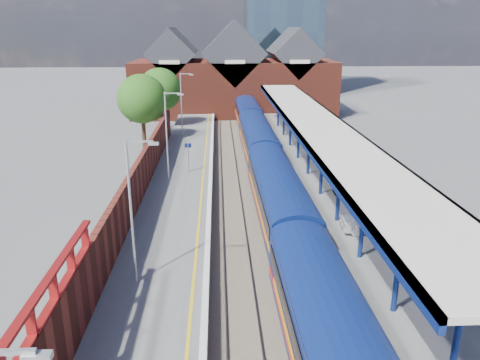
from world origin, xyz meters
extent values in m
plane|color=#5B5B5E|center=(0.00, 30.00, 0.00)|extent=(240.00, 240.00, 0.00)
cube|color=#473D33|center=(0.00, 20.00, 0.03)|extent=(6.00, 76.00, 0.06)
cube|color=slate|center=(-2.22, 20.00, 0.12)|extent=(0.07, 76.00, 0.14)
cube|color=slate|center=(-0.78, 20.00, 0.12)|extent=(0.07, 76.00, 0.14)
cube|color=slate|center=(0.78, 20.00, 0.12)|extent=(0.07, 76.00, 0.14)
cube|color=slate|center=(2.22, 20.00, 0.12)|extent=(0.07, 76.00, 0.14)
cube|color=#565659|center=(-5.50, 20.00, 0.50)|extent=(5.00, 76.00, 1.00)
cube|color=#565659|center=(6.00, 20.00, 0.50)|extent=(6.00, 76.00, 1.00)
cube|color=silver|center=(-3.15, 20.00, 1.02)|extent=(0.30, 76.00, 0.05)
cube|color=silver|center=(3.15, 20.00, 1.02)|extent=(0.30, 76.00, 0.05)
cube|color=yellow|center=(-3.75, 20.00, 1.01)|extent=(0.14, 76.00, 0.01)
cube|color=navy|center=(1.50, -1.16, 3.15)|extent=(2.95, 16.03, 0.60)
cube|color=navy|center=(1.50, 15.44, 1.90)|extent=(2.95, 16.03, 2.50)
cube|color=navy|center=(1.50, 15.44, 3.15)|extent=(2.95, 16.03, 0.60)
cube|color=navy|center=(1.50, 32.04, 1.90)|extent=(2.95, 16.03, 2.50)
cube|color=navy|center=(1.50, 32.04, 3.15)|extent=(2.95, 16.03, 0.60)
cube|color=navy|center=(1.50, 48.64, 1.90)|extent=(2.95, 16.03, 2.50)
cube|color=navy|center=(1.50, 48.64, 3.15)|extent=(2.95, 16.03, 0.60)
cube|color=black|center=(0.08, 23.74, 2.35)|extent=(0.04, 60.54, 0.70)
cube|color=orange|center=(0.07, 23.74, 1.55)|extent=(0.03, 55.27, 0.30)
cube|color=red|center=(0.06, 23.74, 1.30)|extent=(0.03, 55.27, 0.30)
cube|color=black|center=(1.50, 54.24, 0.30)|extent=(2.00, 2.40, 0.60)
cylinder|color=navy|center=(5.00, -2.00, 3.10)|extent=(0.24, 0.24, 4.20)
cylinder|color=navy|center=(5.00, 3.00, 3.10)|extent=(0.24, 0.24, 4.20)
cylinder|color=navy|center=(5.00, 8.00, 3.10)|extent=(0.24, 0.24, 4.20)
cylinder|color=navy|center=(5.00, 13.00, 3.10)|extent=(0.24, 0.24, 4.20)
cylinder|color=navy|center=(5.00, 18.00, 3.10)|extent=(0.24, 0.24, 4.20)
cylinder|color=navy|center=(5.00, 23.00, 3.10)|extent=(0.24, 0.24, 4.20)
cylinder|color=navy|center=(5.00, 28.00, 3.10)|extent=(0.24, 0.24, 4.20)
cylinder|color=navy|center=(5.00, 33.00, 3.10)|extent=(0.24, 0.24, 4.20)
cylinder|color=navy|center=(5.00, 38.00, 3.10)|extent=(0.24, 0.24, 4.20)
cylinder|color=navy|center=(5.00, 43.00, 3.10)|extent=(0.24, 0.24, 4.20)
cube|color=beige|center=(5.50, 22.00, 5.35)|extent=(4.50, 52.00, 0.25)
cube|color=navy|center=(3.35, 22.00, 5.20)|extent=(0.20, 52.00, 0.55)
cube|color=navy|center=(7.65, 22.00, 5.20)|extent=(0.20, 52.00, 0.55)
cube|color=#A5A8AA|center=(-5.30, -8.00, 7.80)|extent=(0.45, 0.18, 0.12)
cylinder|color=#A5A8AA|center=(-6.50, 6.00, 4.50)|extent=(0.12, 0.12, 7.00)
cube|color=#A5A8AA|center=(-5.90, 6.00, 7.90)|extent=(1.20, 0.08, 0.08)
cube|color=#A5A8AA|center=(-5.30, 6.00, 7.80)|extent=(0.45, 0.18, 0.12)
cylinder|color=#A5A8AA|center=(-6.50, 22.00, 4.50)|extent=(0.12, 0.12, 7.00)
cube|color=#A5A8AA|center=(-5.90, 22.00, 7.90)|extent=(1.20, 0.08, 0.08)
cube|color=#A5A8AA|center=(-5.30, 22.00, 7.80)|extent=(0.45, 0.18, 0.12)
cylinder|color=#A5A8AA|center=(-6.50, 38.00, 4.50)|extent=(0.12, 0.12, 7.00)
cube|color=#A5A8AA|center=(-5.90, 38.00, 7.90)|extent=(1.20, 0.08, 0.08)
cube|color=#A5A8AA|center=(-5.30, 38.00, 7.80)|extent=(0.45, 0.18, 0.12)
cylinder|color=#A5A8AA|center=(-5.00, 24.00, 2.25)|extent=(0.08, 0.08, 2.50)
cube|color=#0C194C|center=(-5.00, 24.00, 3.30)|extent=(0.55, 0.06, 0.35)
cube|color=maroon|center=(-8.10, 14.00, 2.40)|extent=(0.35, 50.00, 2.80)
cube|color=maroon|center=(-8.10, -3.00, 4.80)|extent=(0.30, 15.00, 0.12)
cube|color=maroon|center=(-8.10, -3.00, 3.85)|extent=(0.30, 15.00, 0.12)
cube|color=maroon|center=(-8.10, -2.00, 4.30)|extent=(0.30, 0.12, 1.00)
cube|color=maroon|center=(-8.10, 0.00, 4.30)|extent=(0.30, 0.12, 1.00)
cube|color=maroon|center=(-8.10, 2.00, 4.30)|extent=(0.30, 0.12, 1.00)
cube|color=maroon|center=(-8.10, 4.00, 4.30)|extent=(0.30, 0.12, 1.00)
cube|color=maroon|center=(0.00, 58.00, 4.00)|extent=(30.00, 12.00, 8.00)
cube|color=#232328|center=(-9.00, 58.00, 9.20)|extent=(7.13, 12.00, 7.13)
cube|color=#232328|center=(0.00, 58.00, 9.20)|extent=(9.16, 12.00, 9.16)
cube|color=#232328|center=(9.00, 58.00, 9.20)|extent=(7.13, 12.00, 7.13)
cube|color=beige|center=(-9.00, 51.95, 8.20)|extent=(2.80, 0.15, 0.50)
cube|color=beige|center=(0.00, 51.95, 8.20)|extent=(2.80, 0.15, 0.50)
cube|color=beige|center=(9.00, 51.95, 8.20)|extent=(2.80, 0.15, 0.50)
cylinder|color=#382314|center=(-10.50, 36.00, 2.00)|extent=(0.44, 0.44, 4.00)
sphere|color=#214E14|center=(-10.50, 36.00, 5.50)|extent=(5.20, 5.20, 5.20)
sphere|color=#214E14|center=(-9.70, 35.50, 4.80)|extent=(3.20, 3.20, 3.20)
cylinder|color=#382314|center=(-9.50, 44.00, 2.00)|extent=(0.44, 0.44, 4.00)
sphere|color=#214E14|center=(-9.50, 44.00, 5.50)|extent=(5.20, 5.20, 5.20)
sphere|color=#214E14|center=(-8.70, 43.50, 4.80)|extent=(3.20, 3.20, 3.20)
imported|color=silver|center=(6.72, 11.05, 1.64)|extent=(3.94, 1.59, 1.27)
imported|color=black|center=(7.94, 17.21, 1.62)|extent=(4.37, 1.96, 1.24)
imported|color=navy|center=(8.04, 26.32, 1.56)|extent=(4.46, 3.52, 1.13)
camera|label=1|loc=(-2.45, -14.15, 12.63)|focal=35.00mm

